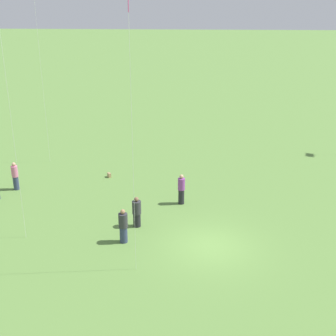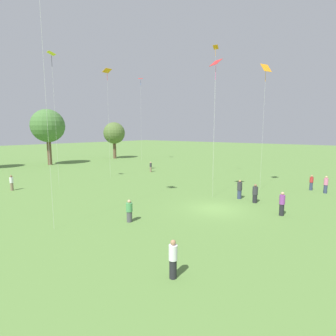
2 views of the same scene
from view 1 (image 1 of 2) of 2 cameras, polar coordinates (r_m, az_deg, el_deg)
name	(u,v)px [view 1 (image 1 of 2)]	position (r m, az deg, el deg)	size (l,w,h in m)	color
ground_plane	(211,246)	(23.70, 5.25, -9.51)	(240.00, 240.00, 0.00)	#5B843D
person_0	(137,212)	(25.10, -3.83, -5.40)	(0.63, 0.63, 1.72)	#232328
person_4	(123,226)	(23.66, -5.48, -7.07)	(0.59, 0.59, 1.83)	#333D5B
person_6	(15,176)	(30.98, -18.13, -0.95)	(0.47, 0.47, 1.83)	#333D5B
person_9	(181,189)	(27.55, 1.64, -2.62)	(0.59, 0.59, 1.85)	#232328
picnic_bag_0	(109,175)	(31.85, -7.19, -0.86)	(0.30, 0.34, 0.30)	#A58459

